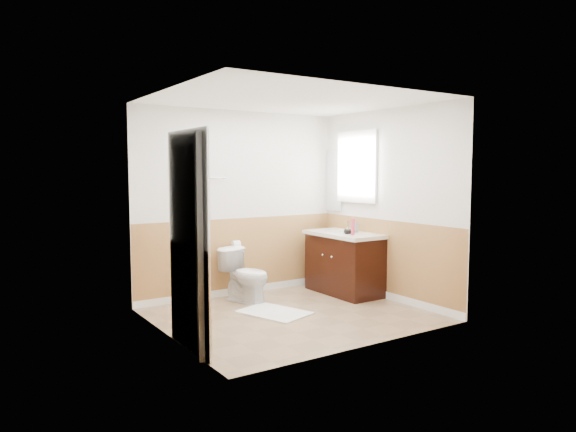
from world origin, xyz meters
TOP-DOWN VIEW (x-y plane):
  - floor at (0.00, 0.00)m, footprint 3.00×3.00m
  - ceiling at (0.00, 0.00)m, footprint 3.00×3.00m
  - wall_back at (0.00, 1.30)m, footprint 3.00×0.00m
  - wall_front at (0.00, -1.30)m, footprint 3.00×0.00m
  - wall_left at (-1.50, 0.00)m, footprint 0.00×3.00m
  - wall_right at (1.50, 0.00)m, footprint 0.00×3.00m
  - wainscot_back at (0.00, 1.29)m, footprint 3.00×0.00m
  - wainscot_front at (0.00, -1.29)m, footprint 3.00×0.00m
  - wainscot_left at (-1.49, 0.00)m, footprint 0.00×2.60m
  - wainscot_right at (1.49, 0.00)m, footprint 0.00×2.60m
  - toilet at (-0.14, 0.88)m, footprint 0.58×0.77m
  - bath_mat at (-0.14, 0.18)m, footprint 0.78×0.93m
  - vanity_cabinet at (1.21, 0.53)m, footprint 0.55×1.10m
  - vanity_knob_left at (0.91, 0.43)m, footprint 0.03×0.03m
  - vanity_knob_right at (0.91, 0.63)m, footprint 0.03×0.03m
  - countertop at (1.20, 0.53)m, footprint 0.60×1.15m
  - sink_basin at (1.21, 0.68)m, footprint 0.36×0.36m
  - faucet at (1.39, 0.68)m, footprint 0.02×0.02m
  - lotion_bottle at (1.11, 0.23)m, footprint 0.05×0.05m
  - soap_dispenser at (1.33, 0.46)m, footprint 0.10×0.11m
  - hair_dryer_body at (1.16, 0.36)m, footprint 0.14×0.07m
  - hair_dryer_handle at (1.13, 0.38)m, footprint 0.03×0.03m
  - mirror_panel at (1.48, 1.10)m, footprint 0.02×0.35m
  - window_frame at (1.47, 0.59)m, footprint 0.04×0.80m
  - window_glass at (1.49, 0.59)m, footprint 0.01×0.70m
  - door at (-1.40, -0.45)m, footprint 0.29×0.78m
  - door_frame at (-1.48, -0.45)m, footprint 0.02×0.92m
  - door_knob at (-1.34, -0.12)m, footprint 0.06×0.06m
  - towel_bar at (-0.55, 1.25)m, footprint 0.62×0.02m
  - tp_holder_bar at (-0.10, 1.23)m, footprint 0.14×0.02m
  - tp_roll at (-0.10, 1.23)m, footprint 0.10×0.11m
  - tp_sheet at (-0.10, 1.23)m, footprint 0.10×0.01m

SIDE VIEW (x-z plane):
  - floor at x=0.00m, z-range 0.00..0.00m
  - bath_mat at x=-0.14m, z-range 0.00..0.02m
  - toilet at x=-0.14m, z-range 0.00..0.69m
  - vanity_cabinet at x=1.21m, z-range 0.00..0.80m
  - wainscot_back at x=0.00m, z-range -1.00..2.00m
  - wainscot_front at x=0.00m, z-range -1.00..2.00m
  - wainscot_left at x=-1.49m, z-range -0.80..1.80m
  - wainscot_right at x=1.49m, z-range -0.80..1.80m
  - vanity_knob_left at x=0.91m, z-range 0.53..0.57m
  - vanity_knob_right at x=0.91m, z-range 0.53..0.57m
  - tp_sheet at x=-0.10m, z-range 0.51..0.67m
  - tp_holder_bar at x=-0.10m, z-range 0.69..0.71m
  - tp_roll at x=-0.10m, z-range 0.64..0.76m
  - countertop at x=1.20m, z-range 0.80..0.85m
  - hair_dryer_handle at x=1.13m, z-range 0.82..0.89m
  - sink_basin at x=1.21m, z-range 0.85..0.87m
  - hair_dryer_body at x=1.16m, z-range 0.85..0.92m
  - faucet at x=1.39m, z-range 0.85..0.99m
  - soap_dispenser at x=1.33m, z-range 0.85..1.03m
  - door_knob at x=-1.34m, z-range 0.92..0.98m
  - lotion_bottle at x=1.11m, z-range 0.85..1.07m
  - door at x=-1.40m, z-range 0.00..2.04m
  - door_frame at x=-1.48m, z-range -0.02..2.08m
  - wall_back at x=0.00m, z-range -0.25..2.75m
  - wall_front at x=0.00m, z-range -0.25..2.75m
  - wall_left at x=-1.50m, z-range -0.25..2.75m
  - wall_right at x=1.50m, z-range -0.25..2.75m
  - mirror_panel at x=1.48m, z-range 1.10..2.00m
  - towel_bar at x=-0.55m, z-range 1.59..1.61m
  - window_frame at x=1.47m, z-range 1.25..2.25m
  - window_glass at x=1.49m, z-range 1.30..2.20m
  - ceiling at x=0.00m, z-range 2.50..2.50m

